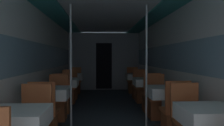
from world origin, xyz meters
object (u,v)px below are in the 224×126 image
Objects in this scene: chair_left_far_1 at (58,106)px; dining_table_right_0 at (209,118)px; chair_left_near_2 at (62,101)px; dining_table_right_2 at (146,83)px; chair_right_far_2 at (142,92)px; dining_table_left_1 at (52,95)px; chair_left_near_3 at (71,90)px; dining_table_left_0 at (18,121)px; dining_table_left_3 at (73,78)px; chair_right_near_2 at (151,100)px; chair_right_near_3 at (138,89)px; chair_right_far_1 at (157,105)px; dining_table_right_1 at (165,93)px; dining_table_left_2 at (66,84)px; support_pole_right_1 at (146,66)px; chair_left_far_2 at (69,93)px; chair_right_near_1 at (174,119)px; chair_left_far_3 at (75,85)px; chair_left_near_1 at (44,121)px; chair_right_far_3 at (133,85)px; support_pole_left_1 at (71,66)px; dining_table_right_3 at (135,77)px.

chair_left_far_1 is 1.25× the size of dining_table_right_0.
chair_left_near_2 is 2.21m from dining_table_right_2.
dining_table_left_1 is at bearing 46.46° from chair_right_far_2.
chair_left_near_3 is (0.00, 1.67, 0.00)m from chair_left_near_2.
dining_table_right_2 is at bearing 14.57° from chair_left_near_2.
dining_table_left_0 and dining_table_right_0 have the same top height.
chair_right_near_2 is at bearing -46.46° from dining_table_left_3.
chair_left_near_2 is 1.00× the size of chair_right_near_3.
chair_right_far_1 is at bearing -52.96° from dining_table_left_3.
dining_table_left_1 and dining_table_right_1 have the same top height.
support_pole_right_1 reaches higher than dining_table_left_2.
chair_right_near_2 is at bearing 90.00° from dining_table_right_1.
dining_table_right_0 is at bearing 118.46° from chair_left_far_2.
chair_right_near_1 reaches higher than dining_table_left_1.
chair_right_near_1 is 2.25m from dining_table_right_2.
chair_left_far_3 is 4.36m from support_pole_right_1.
chair_right_near_3 is (2.11, 2.25, 0.00)m from chair_left_far_1.
chair_left_far_2 is at bearing 90.00° from dining_table_left_1.
chair_left_near_1 is at bearing -122.25° from chair_right_near_3.
chair_left_near_3 and chair_right_far_3 have the same top height.
chair_left_near_1 is 2.25m from dining_table_left_2.
support_pole_left_1 is at bearing 78.15° from dining_table_left_0.
dining_table_right_1 is (2.11, 0.00, 0.00)m from dining_table_left_1.
dining_table_left_2 is (0.00, 1.67, 0.00)m from dining_table_left_1.
chair_left_near_1 is 1.00× the size of chair_left_far_2.
chair_left_far_2 is 1.00× the size of chair_right_far_2.
chair_left_near_2 is at bearing -165.43° from dining_table_right_2.
chair_left_near_2 is 1.10m from chair_left_far_2.
dining_table_left_2 and dining_table_right_0 have the same top height.
support_pole_right_1 is (1.76, 0.00, 0.52)m from dining_table_left_1.
chair_left_near_3 is 1.00× the size of chair_right_near_1.
chair_left_near_1 is at bearing 180.00° from chair_right_near_1.
support_pole_left_1 reaches higher than dining_table_left_1.
support_pole_left_1 reaches higher than dining_table_right_3.
chair_right_far_3 reaches higher than dining_table_right_1.
chair_left_near_2 is 1.00× the size of chair_right_far_3.
dining_table_left_3 is (0.00, 5.02, 0.00)m from dining_table_left_0.
chair_left_far_2 is (0.00, 2.77, 0.00)m from chair_left_near_1.
chair_right_near_1 is at bearing 90.00° from chair_right_far_1.
dining_table_right_2 is (2.11, -1.67, 0.00)m from dining_table_left_3.
dining_table_left_2 is (-0.35, 1.67, -0.52)m from support_pole_left_1.
dining_table_left_0 is 5.45m from dining_table_right_3.
chair_left_far_1 is 1.00× the size of chair_left_near_3.
chair_left_far_1 is 1.07m from support_pole_left_1.
dining_table_right_0 is at bearing -90.00° from dining_table_right_2.
chair_left_far_2 is 1.00× the size of chair_left_near_3.
chair_left_near_3 is at bearing 90.00° from dining_table_left_2.
dining_table_right_2 is 0.80× the size of chair_right_near_3.
chair_left_near_3 is at bearing 90.00° from chair_left_far_3.
dining_table_left_2 is at bearing 101.85° from support_pole_left_1.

